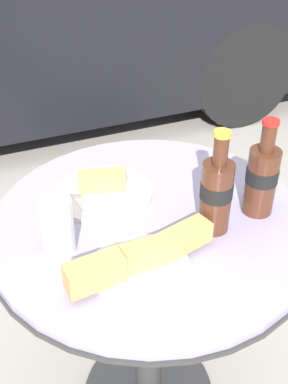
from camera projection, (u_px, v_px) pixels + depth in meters
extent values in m
cylinder|color=#333333|center=(149.00, 320.00, 1.33)|extent=(0.08, 0.08, 0.69)
cylinder|color=#333333|center=(150.00, 226.00, 1.14)|extent=(0.76, 0.76, 0.01)
cylinder|color=#9E93B2|center=(150.00, 221.00, 1.13)|extent=(0.75, 0.75, 0.02)
cylinder|color=#4C2819|center=(216.00, 197.00, 1.05)|extent=(0.07, 0.07, 0.17)
cylinder|color=black|center=(217.00, 190.00, 1.03)|extent=(0.07, 0.07, 0.04)
cylinder|color=#4C2819|center=(221.00, 150.00, 0.98)|extent=(0.03, 0.03, 0.07)
cylinder|color=gold|center=(223.00, 134.00, 0.96)|extent=(0.04, 0.04, 0.01)
cylinder|color=#4C2819|center=(261.00, 182.00, 1.10)|extent=(0.07, 0.07, 0.16)
cylinder|color=black|center=(262.00, 175.00, 1.09)|extent=(0.07, 0.07, 0.04)
cylinder|color=#4C2819|center=(268.00, 138.00, 1.03)|extent=(0.03, 0.03, 0.07)
cylinder|color=red|center=(271.00, 122.00, 1.01)|extent=(0.04, 0.04, 0.01)
cylinder|color=black|center=(58.00, 232.00, 1.01)|extent=(0.06, 0.06, 0.10)
cylinder|color=silver|center=(57.00, 226.00, 1.00)|extent=(0.07, 0.07, 0.13)
cylinder|color=silver|center=(103.00, 193.00, 1.19)|extent=(0.24, 0.24, 0.01)
cube|color=white|center=(103.00, 191.00, 1.19)|extent=(0.16, 0.16, 0.00)
cube|color=tan|center=(102.00, 181.00, 1.18)|extent=(0.12, 0.06, 0.05)
cylinder|color=silver|center=(141.00, 268.00, 0.98)|extent=(0.20, 0.20, 0.01)
cube|color=white|center=(141.00, 266.00, 0.98)|extent=(0.19, 0.19, 0.00)
cube|color=tan|center=(95.00, 273.00, 0.92)|extent=(0.12, 0.06, 0.06)
cube|color=tan|center=(140.00, 256.00, 0.96)|extent=(0.15, 0.05, 0.05)
cube|color=tan|center=(182.00, 239.00, 1.01)|extent=(0.14, 0.08, 0.05)
cube|color=black|center=(3.00, 26.00, 2.96)|extent=(4.11, 1.66, 0.74)
cylinder|color=black|center=(149.00, 12.00, 4.02)|extent=(0.65, 0.20, 0.65)
cylinder|color=black|center=(240.00, 73.00, 2.92)|extent=(0.65, 0.20, 0.65)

